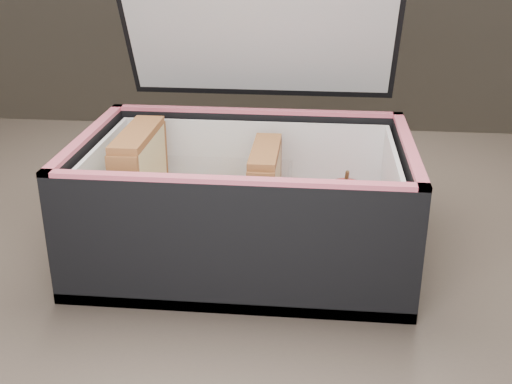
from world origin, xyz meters
TOP-DOWN VIEW (x-y plane):
  - kitchen_table at (0.00, 0.00)m, footprint 1.20×0.80m
  - lunch_bag at (-0.03, -0.03)m, footprint 0.31×0.29m
  - plastic_tub at (-0.07, -0.03)m, footprint 0.17×0.12m
  - sandwich_left at (-0.13, -0.03)m, footprint 0.03×0.10m
  - sandwich_right at (-0.01, -0.03)m, footprint 0.02×0.09m
  - carrot_sticks at (-0.06, -0.03)m, footprint 0.04×0.14m
  - paper_napkin at (0.06, -0.02)m, footprint 0.09×0.09m
  - red_apple at (0.07, -0.03)m, footprint 0.08×0.08m

SIDE VIEW (x-z plane):
  - kitchen_table at x=0.00m, z-range 0.28..1.03m
  - paper_napkin at x=0.06m, z-range 0.76..0.77m
  - carrot_sticks at x=-0.06m, z-range 0.77..0.80m
  - plastic_tub at x=-0.07m, z-range 0.76..0.83m
  - red_apple at x=0.07m, z-range 0.77..0.84m
  - sandwich_right at x=-0.01m, z-range 0.77..0.87m
  - lunch_bag at x=-0.03m, z-range 0.67..0.97m
  - sandwich_left at x=-0.13m, z-range 0.77..0.88m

